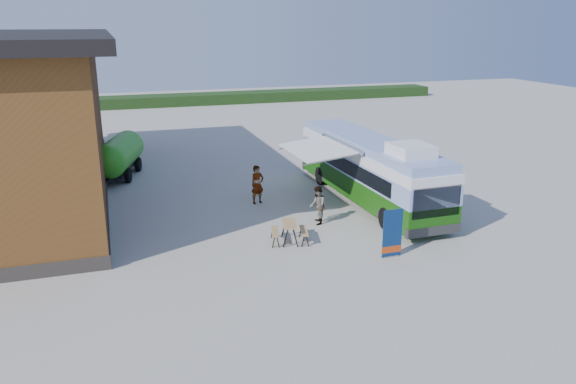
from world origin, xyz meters
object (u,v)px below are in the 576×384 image
object	(u,v)px
bus	(369,167)
banner	(392,238)
person_a	(257,184)
person_b	(317,205)
slurry_tanker	(119,154)
picnic_table	(290,228)

from	to	relation	value
bus	banner	xyz separation A→B (m)	(-2.04, -6.10, -0.89)
banner	person_a	world-z (taller)	same
bus	banner	world-z (taller)	bus
person_b	bus	bearing A→B (deg)	139.13
bus	person_a	xyz separation A→B (m)	(-4.96, 1.27, -0.73)
bus	banner	distance (m)	6.50
banner	person_a	xyz separation A→B (m)	(-2.92, 7.37, 0.16)
banner	bus	bearing A→B (deg)	70.16
bus	slurry_tanker	world-z (taller)	bus
slurry_tanker	banner	bearing A→B (deg)	-41.74
person_b	slurry_tanker	world-z (taller)	slurry_tanker
person_b	person_a	bearing A→B (deg)	-138.13
person_b	banner	bearing A→B (deg)	34.57
bus	person_b	distance (m)	4.05
bus	picnic_table	size ratio (longest dim) A/B	6.98
banner	person_b	bearing A→B (deg)	106.79
picnic_table	person_b	xyz separation A→B (m)	(1.71, 1.55, 0.23)
banner	person_b	size ratio (longest dim) A/B	1.11
picnic_table	person_a	distance (m)	4.97
picnic_table	person_a	size ratio (longest dim) A/B	0.89
slurry_tanker	picnic_table	bearing A→B (deg)	-47.41
banner	person_a	distance (m)	7.93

